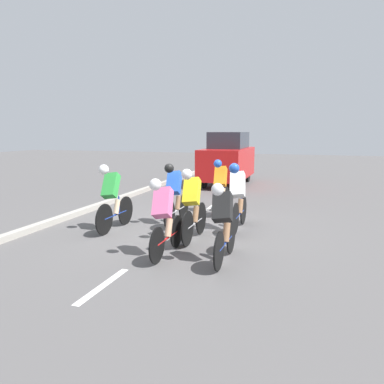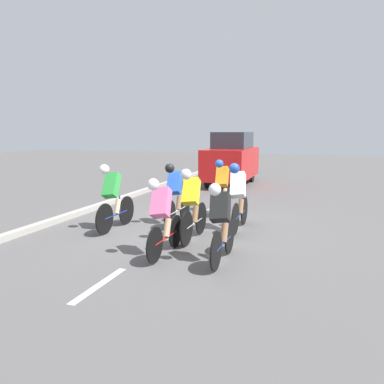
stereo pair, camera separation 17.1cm
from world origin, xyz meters
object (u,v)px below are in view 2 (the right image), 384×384
object	(u,v)px
cyclist_pink	(162,215)
support_car	(232,159)
cyclist_blue	(175,192)
cyclist_orange	(223,185)
cyclist_black	(221,221)
cyclist_white	(238,195)
cyclist_yellow	(192,203)
cyclist_green	(113,195)

from	to	relation	value
cyclist_pink	support_car	world-z (taller)	support_car
cyclist_blue	cyclist_orange	xyz separation A→B (m)	(-0.76, -1.68, -0.00)
cyclist_black	cyclist_white	world-z (taller)	cyclist_white
cyclist_yellow	cyclist_pink	xyz separation A→B (m)	(0.19, 1.11, -0.03)
cyclist_black	cyclist_white	distance (m)	2.28
cyclist_green	support_car	size ratio (longest dim) A/B	0.43
cyclist_yellow	support_car	distance (m)	8.56
cyclist_white	support_car	xyz separation A→B (m)	(1.89, -7.32, 0.28)
cyclist_black	cyclist_blue	distance (m)	2.89
cyclist_yellow	cyclist_white	size ratio (longest dim) A/B	0.97
cyclist_black	cyclist_blue	size ratio (longest dim) A/B	0.95
cyclist_black	cyclist_orange	bearing A→B (deg)	-75.71
cyclist_green	cyclist_orange	world-z (taller)	cyclist_green
cyclist_yellow	support_car	xyz separation A→B (m)	(1.15, -8.48, 0.32)
cyclist_pink	cyclist_blue	xyz separation A→B (m)	(0.65, -2.29, 0.03)
cyclist_yellow	cyclist_blue	world-z (taller)	cyclist_yellow
cyclist_green	cyclist_white	distance (m)	2.92
cyclist_black	cyclist_orange	distance (m)	4.09
cyclist_pink	cyclist_green	world-z (taller)	cyclist_green
cyclist_black	support_car	bearing A→B (deg)	-77.78
cyclist_white	support_car	world-z (taller)	support_car
cyclist_yellow	cyclist_orange	bearing A→B (deg)	-88.27
cyclist_orange	cyclist_yellow	bearing A→B (deg)	91.73
cyclist_blue	support_car	distance (m)	7.31
cyclist_green	cyclist_blue	size ratio (longest dim) A/B	1.00
cyclist_green	support_car	bearing A→B (deg)	-96.06
cyclist_black	cyclist_pink	bearing A→B (deg)	-0.02
cyclist_pink	cyclist_blue	bearing A→B (deg)	-74.06
cyclist_blue	support_car	bearing A→B (deg)	-87.58
cyclist_pink	cyclist_black	world-z (taller)	cyclist_pink
cyclist_blue	cyclist_orange	bearing A→B (deg)	-114.28
support_car	cyclist_blue	bearing A→B (deg)	92.42
cyclist_pink	cyclist_white	bearing A→B (deg)	-112.23
cyclist_yellow	cyclist_white	world-z (taller)	cyclist_white
cyclist_pink	cyclist_green	bearing A→B (deg)	-35.88
cyclist_black	cyclist_yellow	bearing A→B (deg)	-50.24
cyclist_black	cyclist_white	xyz separation A→B (m)	(0.19, -2.27, 0.08)
cyclist_orange	cyclist_white	world-z (taller)	cyclist_white
cyclist_pink	support_car	xyz separation A→B (m)	(0.96, -9.59, 0.34)
cyclist_green	cyclist_white	size ratio (longest dim) A/B	0.99
cyclist_yellow	cyclist_pink	size ratio (longest dim) A/B	1.03
cyclist_green	cyclist_white	bearing A→B (deg)	-161.27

